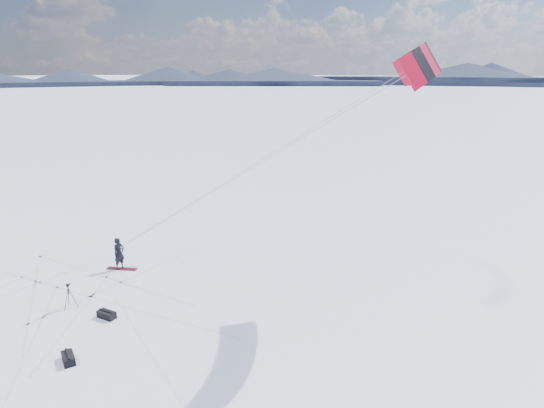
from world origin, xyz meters
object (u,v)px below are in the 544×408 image
Objects in this scene: gear_bag_a at (106,314)px; gear_bag_b at (68,358)px; snowboard at (122,269)px; tripod at (69,292)px; snowkiter at (121,269)px.

gear_bag_b is (1.37, -2.70, -0.00)m from gear_bag_a.
gear_bag_b is at bearing -76.97° from snowboard.
gear_bag_a is 3.03m from gear_bag_b.
tripod is 2.16m from gear_bag_a.
gear_bag_a is (3.50, -3.59, 0.16)m from snowkiter.
snowkiter is 1.97× the size of gear_bag_b.
snowkiter is 1.50× the size of tripod.
snowkiter is 7.95m from gear_bag_b.
tripod is (1.44, -3.88, 0.74)m from snowkiter.
gear_bag_b is (4.87, -6.29, 0.16)m from snowkiter.
tripod is at bearing 170.35° from gear_bag_b.
gear_bag_b is (4.78, -6.30, 0.14)m from snowboard.
snowboard is at bearing 152.59° from gear_bag_b.
snowkiter is at bearing 153.11° from gear_bag_b.
gear_bag_a reaches higher than snowboard.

